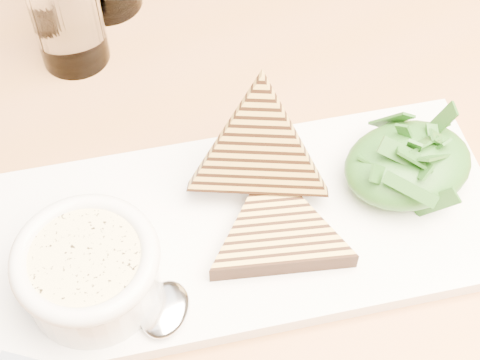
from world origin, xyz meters
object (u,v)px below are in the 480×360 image
object	(u,v)px
soup_bowl	(91,276)
table_top	(175,228)
glass_near	(67,18)
platter	(248,227)

from	to	relation	value
soup_bowl	table_top	bearing A→B (deg)	33.13
soup_bowl	glass_near	distance (m)	0.28
platter	glass_near	distance (m)	0.28
platter	table_top	bearing A→B (deg)	145.10
table_top	platter	world-z (taller)	platter
glass_near	platter	bearing A→B (deg)	-71.57
platter	soup_bowl	bearing A→B (deg)	-174.11
table_top	glass_near	world-z (taller)	glass_near
table_top	soup_bowl	xyz separation A→B (m)	(-0.08, -0.05, 0.06)
platter	glass_near	xyz separation A→B (m)	(-0.09, 0.26, 0.04)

